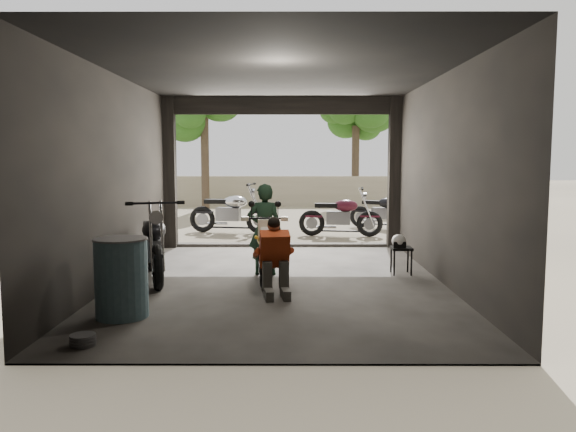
{
  "coord_description": "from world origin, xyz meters",
  "views": [
    {
      "loc": [
        0.16,
        -8.55,
        1.93
      ],
      "look_at": [
        0.13,
        0.6,
        0.98
      ],
      "focal_mm": 35.0,
      "sensor_mm": 36.0,
      "label": 1
    }
  ],
  "objects_px": {
    "outside_bike_c": "(384,208)",
    "helmet": "(399,241)",
    "outside_bike_b": "(341,212)",
    "stool": "(401,251)",
    "outside_bike_a": "(230,208)",
    "mechanic": "(275,259)",
    "sign_post": "(415,180)",
    "oil_drum": "(121,279)",
    "rider": "(265,230)",
    "main_bike": "(266,247)",
    "left_bike": "(154,240)"
  },
  "relations": [
    {
      "from": "left_bike",
      "to": "outside_bike_a",
      "type": "bearing_deg",
      "value": 66.3
    },
    {
      "from": "stool",
      "to": "rider",
      "type": "bearing_deg",
      "value": -179.65
    },
    {
      "from": "outside_bike_a",
      "to": "outside_bike_c",
      "type": "xyz_separation_m",
      "value": [
        4.08,
        0.84,
        -0.08
      ]
    },
    {
      "from": "outside_bike_c",
      "to": "helmet",
      "type": "xyz_separation_m",
      "value": [
        -0.78,
        -6.1,
        0.01
      ]
    },
    {
      "from": "sign_post",
      "to": "mechanic",
      "type": "bearing_deg",
      "value": -112.07
    },
    {
      "from": "outside_bike_a",
      "to": "outside_bike_b",
      "type": "distance_m",
      "value": 2.85
    },
    {
      "from": "stool",
      "to": "sign_post",
      "type": "bearing_deg",
      "value": 74.56
    },
    {
      "from": "mechanic",
      "to": "outside_bike_c",
      "type": "bearing_deg",
      "value": 61.8
    },
    {
      "from": "main_bike",
      "to": "sign_post",
      "type": "xyz_separation_m",
      "value": [
        3.26,
        4.19,
        0.88
      ]
    },
    {
      "from": "outside_bike_c",
      "to": "stool",
      "type": "height_order",
      "value": "outside_bike_c"
    },
    {
      "from": "outside_bike_c",
      "to": "rider",
      "type": "xyz_separation_m",
      "value": [
        -2.97,
        -6.07,
        0.19
      ]
    },
    {
      "from": "rider",
      "to": "outside_bike_a",
      "type": "bearing_deg",
      "value": -73.13
    },
    {
      "from": "stool",
      "to": "oil_drum",
      "type": "relative_size",
      "value": 0.48
    },
    {
      "from": "outside_bike_b",
      "to": "stool",
      "type": "distance_m",
      "value": 4.63
    },
    {
      "from": "stool",
      "to": "left_bike",
      "type": "bearing_deg",
      "value": -174.61
    },
    {
      "from": "oil_drum",
      "to": "outside_bike_c",
      "type": "bearing_deg",
      "value": 61.91
    },
    {
      "from": "mechanic",
      "to": "stool",
      "type": "relative_size",
      "value": 2.27
    },
    {
      "from": "stool",
      "to": "helmet",
      "type": "relative_size",
      "value": 1.94
    },
    {
      "from": "left_bike",
      "to": "sign_post",
      "type": "distance_m",
      "value": 6.59
    },
    {
      "from": "outside_bike_c",
      "to": "mechanic",
      "type": "bearing_deg",
      "value": -174.15
    },
    {
      "from": "outside_bike_a",
      "to": "mechanic",
      "type": "distance_m",
      "value": 6.82
    },
    {
      "from": "left_bike",
      "to": "sign_post",
      "type": "height_order",
      "value": "sign_post"
    },
    {
      "from": "main_bike",
      "to": "mechanic",
      "type": "height_order",
      "value": "main_bike"
    },
    {
      "from": "outside_bike_b",
      "to": "helmet",
      "type": "xyz_separation_m",
      "value": [
        0.53,
        -4.63,
        -0.03
      ]
    },
    {
      "from": "outside_bike_a",
      "to": "outside_bike_c",
      "type": "height_order",
      "value": "outside_bike_a"
    },
    {
      "from": "helmet",
      "to": "mechanic",
      "type": "bearing_deg",
      "value": -145.18
    },
    {
      "from": "rider",
      "to": "helmet",
      "type": "bearing_deg",
      "value": -176.03
    },
    {
      "from": "outside_bike_a",
      "to": "oil_drum",
      "type": "relative_size",
      "value": 1.96
    },
    {
      "from": "outside_bike_b",
      "to": "mechanic",
      "type": "xyz_separation_m",
      "value": [
        -1.45,
        -6.05,
        -0.07
      ]
    },
    {
      "from": "left_bike",
      "to": "outside_bike_b",
      "type": "relative_size",
      "value": 1.07
    },
    {
      "from": "left_bike",
      "to": "helmet",
      "type": "xyz_separation_m",
      "value": [
        3.93,
        0.33,
        -0.07
      ]
    },
    {
      "from": "left_bike",
      "to": "rider",
      "type": "height_order",
      "value": "rider"
    },
    {
      "from": "helmet",
      "to": "sign_post",
      "type": "bearing_deg",
      "value": 73.12
    },
    {
      "from": "oil_drum",
      "to": "sign_post",
      "type": "height_order",
      "value": "sign_post"
    },
    {
      "from": "stool",
      "to": "helmet",
      "type": "xyz_separation_m",
      "value": [
        -0.06,
        -0.05,
        0.18
      ]
    },
    {
      "from": "outside_bike_b",
      "to": "stool",
      "type": "xyz_separation_m",
      "value": [
        0.59,
        -4.58,
        -0.21
      ]
    },
    {
      "from": "outside_bike_c",
      "to": "helmet",
      "type": "bearing_deg",
      "value": -161.28
    },
    {
      "from": "main_bike",
      "to": "rider",
      "type": "bearing_deg",
      "value": 97.03
    },
    {
      "from": "rider",
      "to": "main_bike",
      "type": "bearing_deg",
      "value": 101.35
    },
    {
      "from": "mechanic",
      "to": "helmet",
      "type": "bearing_deg",
      "value": 27.6
    },
    {
      "from": "outside_bike_c",
      "to": "rider",
      "type": "distance_m",
      "value": 6.76
    },
    {
      "from": "stool",
      "to": "helmet",
      "type": "height_order",
      "value": "helmet"
    },
    {
      "from": "left_bike",
      "to": "rider",
      "type": "relative_size",
      "value": 1.26
    },
    {
      "from": "oil_drum",
      "to": "helmet",
      "type": "bearing_deg",
      "value": 33.07
    },
    {
      "from": "outside_bike_a",
      "to": "sign_post",
      "type": "distance_m",
      "value": 4.7
    },
    {
      "from": "outside_bike_c",
      "to": "sign_post",
      "type": "distance_m",
      "value": 2.43
    },
    {
      "from": "main_bike",
      "to": "mechanic",
      "type": "relative_size",
      "value": 1.51
    },
    {
      "from": "mechanic",
      "to": "stool",
      "type": "distance_m",
      "value": 2.51
    },
    {
      "from": "outside_bike_b",
      "to": "mechanic",
      "type": "distance_m",
      "value": 6.23
    },
    {
      "from": "left_bike",
      "to": "helmet",
      "type": "bearing_deg",
      "value": -12.56
    }
  ]
}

